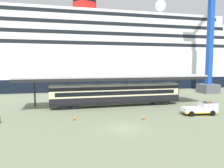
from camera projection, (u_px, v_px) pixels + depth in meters
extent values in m
plane|color=#6A755A|center=(124.00, 128.00, 25.30)|extent=(400.00, 400.00, 0.00)
cube|color=black|center=(49.00, 82.00, 69.28)|extent=(141.97, 26.04, 3.65)
cube|color=white|center=(48.00, 64.00, 68.72)|extent=(141.97, 26.04, 8.52)
cube|color=white|center=(48.00, 46.00, 68.18)|extent=(130.61, 23.96, 2.93)
cube|color=black|center=(45.00, 42.00, 56.63)|extent=(124.93, 0.12, 1.06)
cube|color=white|center=(48.00, 37.00, 67.91)|extent=(125.38, 23.00, 2.93)
cube|color=black|center=(45.00, 31.00, 56.82)|extent=(119.93, 0.12, 1.06)
cube|color=white|center=(47.00, 28.00, 67.64)|extent=(120.16, 22.04, 2.93)
cube|color=black|center=(45.00, 20.00, 57.01)|extent=(114.94, 0.12, 1.06)
cube|color=white|center=(47.00, 19.00, 67.37)|extent=(114.94, 21.09, 2.93)
cube|color=black|center=(45.00, 10.00, 57.20)|extent=(109.94, 0.12, 1.06)
cylinder|color=black|center=(84.00, 2.00, 69.67)|extent=(7.72, 7.72, 8.80)
cylinder|color=red|center=(85.00, 8.00, 69.83)|extent=(7.95, 7.95, 2.64)
cylinder|color=white|center=(160.00, 16.00, 76.44)|extent=(1.00, 1.00, 3.18)
sphere|color=white|center=(161.00, 6.00, 76.11)|extent=(3.98, 3.98, 3.98)
cube|color=#BABABA|center=(116.00, 76.00, 38.73)|extent=(35.00, 5.88, 0.25)
cube|color=black|center=(120.00, 79.00, 36.02)|extent=(35.00, 0.20, 0.50)
cylinder|color=black|center=(35.00, 92.00, 38.02)|extent=(0.28, 0.28, 5.37)
cylinder|color=black|center=(67.00, 91.00, 39.39)|extent=(0.28, 0.28, 5.37)
cylinder|color=black|center=(98.00, 90.00, 40.76)|extent=(0.28, 0.28, 5.37)
cylinder|color=black|center=(126.00, 89.00, 42.14)|extent=(0.28, 0.28, 5.37)
cylinder|color=black|center=(153.00, 89.00, 43.51)|extent=(0.28, 0.28, 5.37)
cylinder|color=black|center=(178.00, 88.00, 44.88)|extent=(0.28, 0.28, 5.37)
cube|color=black|center=(116.00, 101.00, 38.68)|extent=(23.80, 2.80, 0.40)
cube|color=black|center=(116.00, 98.00, 38.62)|extent=(23.80, 2.80, 0.90)
cube|color=beige|center=(116.00, 92.00, 38.52)|extent=(23.80, 2.80, 1.20)
cube|color=black|center=(118.00, 93.00, 37.19)|extent=(21.89, 0.08, 0.72)
cube|color=black|center=(116.00, 88.00, 38.44)|extent=(23.80, 2.80, 0.60)
cube|color=#959595|center=(116.00, 85.00, 38.39)|extent=(23.80, 2.69, 0.36)
cube|color=black|center=(69.00, 106.00, 36.70)|extent=(3.20, 2.35, 0.50)
cylinder|color=black|center=(64.00, 107.00, 35.35)|extent=(0.84, 0.12, 0.84)
cylinder|color=black|center=(75.00, 107.00, 35.78)|extent=(0.84, 0.12, 0.84)
cube|color=black|center=(159.00, 102.00, 40.73)|extent=(3.20, 2.35, 0.50)
cylinder|color=black|center=(157.00, 103.00, 39.39)|extent=(0.84, 0.12, 0.84)
cylinder|color=black|center=(166.00, 103.00, 39.81)|extent=(0.84, 0.12, 0.84)
cube|color=white|center=(199.00, 111.00, 32.06)|extent=(5.40, 2.62, 0.36)
cube|color=#F2B20C|center=(199.00, 112.00, 32.07)|extent=(5.41, 2.64, 0.12)
cube|color=white|center=(208.00, 106.00, 32.16)|extent=(2.50, 2.18, 1.10)
cube|color=#19232D|center=(208.00, 104.00, 32.13)|extent=(2.29, 2.08, 0.44)
cube|color=orange|center=(208.00, 102.00, 32.10)|extent=(0.58, 0.27, 0.16)
cube|color=white|center=(192.00, 109.00, 31.90)|extent=(3.12, 2.26, 0.36)
cylinder|color=black|center=(205.00, 110.00, 33.26)|extent=(0.82, 0.35, 0.80)
cylinder|color=black|center=(213.00, 113.00, 31.28)|extent=(0.82, 0.35, 0.80)
cylinder|color=black|center=(185.00, 111.00, 32.87)|extent=(0.82, 0.35, 0.80)
cylinder|color=black|center=(191.00, 114.00, 30.89)|extent=(0.82, 0.35, 0.80)
cube|color=black|center=(74.00, 120.00, 28.96)|extent=(0.36, 0.36, 0.04)
cone|color=#EA590F|center=(74.00, 117.00, 28.93)|extent=(0.30, 0.30, 0.65)
cylinder|color=white|center=(74.00, 117.00, 28.93)|extent=(0.17, 0.17, 0.09)
cube|color=black|center=(144.00, 119.00, 29.29)|extent=(0.36, 0.36, 0.04)
cone|color=#EA590F|center=(144.00, 117.00, 29.26)|extent=(0.30, 0.30, 0.73)
cylinder|color=white|center=(144.00, 116.00, 29.25)|extent=(0.17, 0.17, 0.10)
cube|color=#595960|center=(208.00, 88.00, 56.70)|extent=(4.40, 4.40, 2.40)
cube|color=blue|center=(211.00, 20.00, 55.02)|extent=(1.30, 1.30, 33.82)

